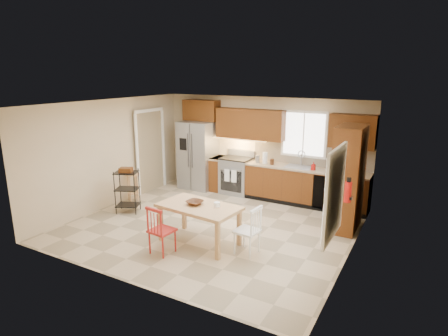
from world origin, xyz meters
The scene contains 33 objects.
floor centered at (0.00, 0.00, 0.00)m, with size 5.50×5.50×0.00m, color tan.
ceiling centered at (0.00, 0.00, 2.50)m, with size 5.50×5.00×0.02m, color silver.
wall_back centered at (0.00, 2.50, 1.25)m, with size 5.50×0.02×2.50m, color #CCB793.
wall_front centered at (0.00, -2.50, 1.25)m, with size 5.50×0.02×2.50m, color #CCB793.
wall_left centered at (-2.75, 0.00, 1.25)m, with size 0.02×5.00×2.50m, color #CCB793.
wall_right centered at (2.75, 0.00, 1.25)m, with size 0.02×5.00×2.50m, color #CCB793.
refrigerator centered at (-1.70, 2.12, 0.91)m, with size 0.92×0.75×1.82m, color gray.
range_stove centered at (-0.55, 2.19, 0.46)m, with size 0.76×0.63×0.92m, color gray.
base_cabinet_narrow centered at (-1.10, 2.20, 0.45)m, with size 0.30×0.60×0.90m, color #613712.
base_cabinet_run centered at (1.29, 2.20, 0.45)m, with size 2.92×0.60×0.90m, color #613712.
dishwasher centered at (1.85, 1.91, 0.45)m, with size 0.60×0.02×0.78m, color black.
backsplash centered at (1.29, 2.48, 1.18)m, with size 2.92×0.03×0.55m, color beige.
upper_over_fridge centered at (-1.70, 2.33, 2.10)m, with size 1.00×0.35×0.55m, color #5A2F0F.
upper_left_block centered at (-0.25, 2.33, 1.83)m, with size 1.80×0.35×0.75m, color #5A2F0F.
upper_right_block centered at (2.25, 2.33, 1.83)m, with size 1.00×0.35×0.75m, color #5A2F0F.
window_back centered at (1.10, 2.48, 1.65)m, with size 1.12×0.04×1.12m, color white.
sink centered at (1.10, 2.20, 0.86)m, with size 0.62×0.46×0.16m, color gray.
undercab_glow centered at (-0.55, 2.30, 1.43)m, with size 1.60×0.30×0.01m, color #FFBF66.
soap_bottle centered at (1.48, 2.10, 1.00)m, with size 0.09×0.09×0.19m, color #B7110C.
paper_towel centered at (0.25, 2.15, 1.04)m, with size 0.12×0.12×0.28m, color white.
canister_steel centered at (0.05, 2.15, 0.99)m, with size 0.11×0.11×0.18m, color gray.
canister_wood centered at (0.45, 2.12, 0.97)m, with size 0.10×0.10×0.14m, color #492813.
pantry centered at (2.43, 1.20, 1.05)m, with size 0.50×0.95×2.10m, color #613712.
fire_extinguisher centered at (2.63, 0.15, 1.10)m, with size 0.12×0.12×0.36m, color #B7110C.
window_right centered at (2.68, -1.15, 1.45)m, with size 0.04×1.02×1.32m, color white.
doorway centered at (-2.67, 1.30, 1.05)m, with size 0.04×0.95×2.10m, color #8C7A59.
dining_table centered at (0.21, -0.81, 0.36)m, with size 1.48×0.83×0.72m, color tan, non-canonical shape.
chair_red centered at (-0.14, -1.46, 0.43)m, with size 0.41×0.41×0.87m, color #A11E18, non-canonical shape.
chair_white centered at (1.16, -0.76, 0.43)m, with size 0.41×0.41×0.87m, color white, non-canonical shape.
table_bowl centered at (0.12, -0.81, 0.73)m, with size 0.30×0.30×0.07m, color #492813.
table_jar centered at (0.54, -0.72, 0.76)m, with size 0.10×0.10×0.12m, color white.
bar_stool centered at (-2.50, 0.40, 0.35)m, with size 0.34×0.34×0.70m, color tan, non-canonical shape.
utility_cart centered at (-2.07, -0.24, 0.49)m, with size 0.49×0.38×0.98m, color black, non-canonical shape.
Camera 1 is at (3.73, -6.21, 3.08)m, focal length 30.00 mm.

